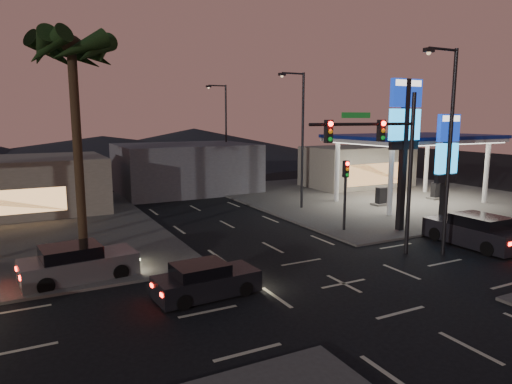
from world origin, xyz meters
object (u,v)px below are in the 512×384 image
pylon_sign_short (447,154)px  suv_station (475,231)px  car_lane_a_front (205,281)px  gas_station (413,140)px  pylon_sign_tall (405,125)px  traffic_signal_mast (384,151)px  car_lane_b_front (77,264)px

pylon_sign_short → suv_station: size_ratio=1.36×
suv_station → car_lane_a_front: bearing=179.8°
gas_station → pylon_sign_tall: 10.01m
gas_station → pylon_sign_tall: pylon_sign_tall is taller
pylon_sign_short → car_lane_a_front: 17.33m
suv_station → pylon_sign_short: bearing=69.0°
pylon_sign_short → traffic_signal_mast: traffic_signal_mast is taller
traffic_signal_mast → suv_station: bearing=-6.2°
traffic_signal_mast → car_lane_b_front: bearing=165.4°
pylon_sign_short → car_lane_a_front: size_ratio=1.68×
pylon_sign_tall → suv_station: (1.28, -4.17, -5.60)m
gas_station → pylon_sign_short: size_ratio=1.74×
pylon_sign_tall → car_lane_a_front: pylon_sign_tall is taller
traffic_signal_mast → car_lane_a_front: size_ratio=1.92×
car_lane_a_front → car_lane_b_front: size_ratio=0.86×
pylon_sign_short → car_lane_a_front: (-16.56, -3.12, -4.04)m
car_lane_a_front → car_lane_b_front: bearing=135.3°
suv_station → car_lane_b_front: bearing=168.0°
pylon_sign_tall → car_lane_b_front: bearing=-180.0°
car_lane_b_front → pylon_sign_tall: bearing=0.0°
car_lane_a_front → traffic_signal_mast: bearing=3.7°
pylon_sign_tall → car_lane_a_front: bearing=-163.7°
gas_station → car_lane_b_front: (-25.71, -6.51, -4.37)m
pylon_sign_tall → traffic_signal_mast: pylon_sign_tall is taller
gas_station → car_lane_a_front: (-21.56, -10.62, -4.46)m
traffic_signal_mast → pylon_sign_tall: bearing=36.5°
traffic_signal_mast → suv_station: 7.51m
pylon_sign_short → car_lane_b_front: (-20.71, 0.99, -3.94)m
pylon_sign_short → car_lane_b_front: bearing=177.3°
car_lane_b_front → suv_station: 19.93m
gas_station → suv_station: bearing=-120.2°
car_lane_a_front → suv_station: (15.34, -0.05, 0.18)m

